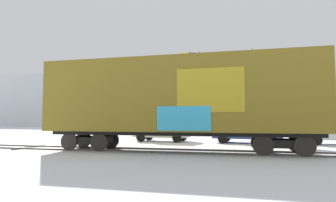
{
  "coord_description": "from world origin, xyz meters",
  "views": [
    {
      "loc": [
        2.35,
        -13.79,
        1.56
      ],
      "look_at": [
        -1.61,
        0.74,
        2.6
      ],
      "focal_mm": 30.07,
      "sensor_mm": 36.0,
      "label": 1
    }
  ],
  "objects_px": {
    "freight_car": "(178,97)",
    "parked_car_blue": "(246,131)",
    "parked_car_white": "(335,131)",
    "parked_car_silver": "(162,129)",
    "flagpole": "(193,79)"
  },
  "relations": [
    {
      "from": "freight_car",
      "to": "parked_car_blue",
      "type": "bearing_deg",
      "value": 62.8
    },
    {
      "from": "parked_car_blue",
      "to": "parked_car_white",
      "type": "xyz_separation_m",
      "value": [
        5.6,
        0.42,
        0.04
      ]
    },
    {
      "from": "parked_car_blue",
      "to": "parked_car_silver",
      "type": "bearing_deg",
      "value": -179.65
    },
    {
      "from": "flagpole",
      "to": "parked_car_blue",
      "type": "distance_m",
      "value": 9.35
    },
    {
      "from": "freight_car",
      "to": "parked_car_blue",
      "type": "distance_m",
      "value": 7.42
    },
    {
      "from": "parked_car_white",
      "to": "freight_car",
      "type": "bearing_deg",
      "value": -142.53
    },
    {
      "from": "freight_car",
      "to": "parked_car_silver",
      "type": "height_order",
      "value": "freight_car"
    },
    {
      "from": "flagpole",
      "to": "parked_car_silver",
      "type": "bearing_deg",
      "value": -100.81
    },
    {
      "from": "parked_car_silver",
      "to": "parked_car_blue",
      "type": "distance_m",
      "value": 6.02
    },
    {
      "from": "freight_car",
      "to": "parked_car_silver",
      "type": "xyz_separation_m",
      "value": [
        -2.74,
        6.35,
        -1.81
      ]
    },
    {
      "from": "freight_car",
      "to": "flagpole",
      "type": "distance_m",
      "value": 13.27
    },
    {
      "from": "flagpole",
      "to": "parked_car_silver",
      "type": "xyz_separation_m",
      "value": [
        -1.25,
        -6.53,
        -4.66
      ]
    },
    {
      "from": "parked_car_silver",
      "to": "parked_car_blue",
      "type": "relative_size",
      "value": 0.88
    },
    {
      "from": "parked_car_silver",
      "to": "parked_car_blue",
      "type": "xyz_separation_m",
      "value": [
        6.02,
        0.04,
        -0.08
      ]
    },
    {
      "from": "parked_car_white",
      "to": "parked_car_blue",
      "type": "bearing_deg",
      "value": -175.68
    }
  ]
}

